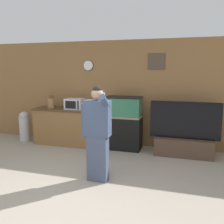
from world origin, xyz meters
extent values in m
plane|color=gray|center=(0.00, 0.00, 0.00)|extent=(18.00, 18.00, 0.00)
cube|color=olive|center=(0.00, 3.04, 1.30)|extent=(10.00, 0.06, 2.60)
cube|color=#4C3D2D|center=(0.87, 3.01, 2.08)|extent=(0.41, 0.02, 0.38)
cylinder|color=white|center=(-0.85, 3.00, 1.99)|extent=(0.25, 0.03, 0.25)
cylinder|color=black|center=(-0.85, 3.00, 1.99)|extent=(0.27, 0.01, 0.27)
cube|color=brown|center=(-1.28, 2.62, 0.44)|extent=(1.69, 0.57, 0.88)
cube|color=#48321C|center=(-1.28, 2.62, 0.90)|extent=(1.73, 0.61, 0.03)
cube|color=silver|center=(-1.07, 2.64, 1.05)|extent=(0.45, 0.37, 0.26)
cube|color=black|center=(-1.11, 2.45, 1.05)|extent=(0.28, 0.01, 0.18)
cube|color=#2D2D33|center=(-0.91, 2.45, 1.05)|extent=(0.05, 0.01, 0.21)
cube|color=olive|center=(-1.71, 2.58, 1.04)|extent=(0.15, 0.10, 0.25)
cylinder|color=brown|center=(-1.76, 2.59, 1.21)|extent=(0.02, 0.02, 0.10)
cylinder|color=brown|center=(-1.71, 2.59, 1.21)|extent=(0.02, 0.02, 0.08)
cylinder|color=brown|center=(-1.66, 2.59, 1.21)|extent=(0.02, 0.02, 0.08)
cylinder|color=brown|center=(-1.76, 2.63, 1.21)|extent=(0.02, 0.02, 0.08)
cylinder|color=brown|center=(-1.71, 2.63, 1.21)|extent=(0.02, 0.02, 0.10)
cylinder|color=brown|center=(-1.66, 2.63, 1.21)|extent=(0.02, 0.02, 0.08)
cube|color=black|center=(0.17, 2.64, 0.38)|extent=(0.85, 0.46, 0.77)
cube|color=#937F5B|center=(0.17, 2.64, 0.79)|extent=(0.83, 0.44, 0.04)
cube|color=#2D6B4C|center=(0.17, 2.64, 1.02)|extent=(0.82, 0.44, 0.48)
cube|color=black|center=(0.17, 2.64, 1.25)|extent=(0.85, 0.46, 0.03)
cube|color=#4C3828|center=(1.57, 2.52, 0.20)|extent=(1.26, 0.40, 0.40)
cube|color=black|center=(1.57, 2.52, 0.80)|extent=(1.48, 0.05, 0.80)
cube|color=black|center=(1.57, 2.55, 0.80)|extent=(1.51, 0.01, 0.83)
cube|color=#424C66|center=(0.19, 0.83, 0.40)|extent=(0.34, 0.19, 0.79)
cube|color=#3D4C6B|center=(0.19, 0.83, 1.09)|extent=(0.43, 0.21, 0.60)
sphere|color=tan|center=(0.19, 0.83, 1.50)|extent=(0.20, 0.20, 0.20)
sphere|color=black|center=(0.19, 0.83, 1.55)|extent=(0.16, 0.16, 0.16)
cylinder|color=#3D4C6B|center=(-0.05, 0.83, 1.05)|extent=(0.11, 0.11, 0.57)
cylinder|color=#3D4C6B|center=(0.36, 0.70, 1.39)|extent=(0.10, 0.31, 0.26)
cylinder|color=white|center=(0.36, 0.68, 1.49)|extent=(0.02, 0.06, 0.11)
cylinder|color=#2856B2|center=(0.36, 0.66, 1.55)|extent=(0.02, 0.03, 0.05)
cylinder|color=#B7B7BC|center=(-2.55, 2.58, 0.31)|extent=(0.28, 0.28, 0.62)
sphere|color=#ADADB2|center=(-2.55, 2.58, 0.65)|extent=(0.27, 0.27, 0.27)
camera|label=1|loc=(1.60, -2.99, 1.89)|focal=40.00mm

